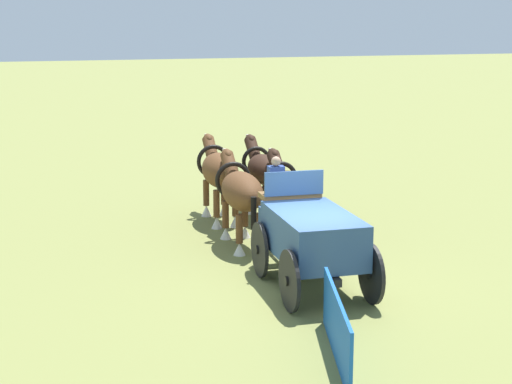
{
  "coord_description": "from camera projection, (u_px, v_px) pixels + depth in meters",
  "views": [
    {
      "loc": [
        -14.31,
        6.86,
        5.56
      ],
      "look_at": [
        4.44,
        -0.43,
        1.2
      ],
      "focal_mm": 54.46,
      "sensor_mm": 36.0,
      "label": 1
    }
  ],
  "objects": [
    {
      "name": "sponsor_banner",
      "position": [
        337.0,
        327.0,
        13.11
      ],
      "size": [
        3.04,
        1.12,
        1.1
      ],
      "primitive_type": "cube",
      "rotation": [
        0.0,
        0.0,
        -0.34
      ],
      "color": "#1959B2",
      "rests_on": "ground"
    },
    {
      "name": "ground_plane",
      "position": [
        312.0,
        289.0,
        16.64
      ],
      "size": [
        220.0,
        220.0,
        0.0
      ],
      "primitive_type": "plane",
      "color": "olive"
    },
    {
      "name": "draft_horse_rear_near",
      "position": [
        241.0,
        192.0,
        19.7
      ],
      "size": [
        3.23,
        1.19,
        2.25
      ],
      "color": "brown",
      "rests_on": "ground"
    },
    {
      "name": "show_wagon",
      "position": [
        310.0,
        235.0,
        16.53
      ],
      "size": [
        5.81,
        2.18,
        2.63
      ],
      "color": "#2D4C7A",
      "rests_on": "ground"
    },
    {
      "name": "draft_horse_lead_off",
      "position": [
        263.0,
        171.0,
        22.5
      ],
      "size": [
        3.02,
        1.08,
        2.26
      ],
      "color": "#331E14",
      "rests_on": "ground"
    },
    {
      "name": "draft_horse_rear_off",
      "position": [
        290.0,
        191.0,
        20.04
      ],
      "size": [
        3.15,
        1.16,
        2.22
      ],
      "color": "#331E14",
      "rests_on": "ground"
    },
    {
      "name": "draft_horse_lead_near",
      "position": [
        219.0,
        171.0,
        22.14
      ],
      "size": [
        3.12,
        1.2,
        2.32
      ],
      "color": "brown",
      "rests_on": "ground"
    }
  ]
}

